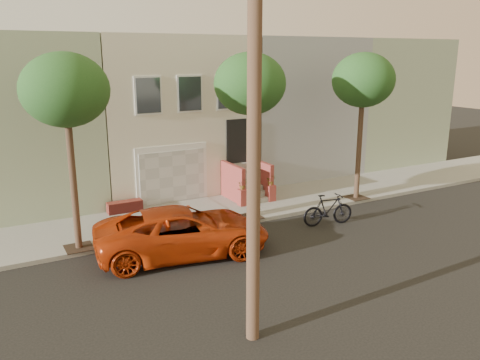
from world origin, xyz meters
TOP-DOWN VIEW (x-y plane):
  - ground at (0.00, 0.00)m, footprint 90.00×90.00m
  - sidewalk at (0.00, 5.35)m, footprint 40.00×3.70m
  - house_row at (0.00, 11.19)m, footprint 33.10×11.70m
  - tree_left at (-5.50, 3.90)m, footprint 2.70×2.57m
  - tree_mid at (1.00, 3.90)m, footprint 2.70×2.57m
  - tree_right at (6.50, 3.90)m, footprint 2.70×2.57m
  - pickup_truck at (-2.54, 2.06)m, footprint 5.99×3.53m
  - motorcycle at (3.37, 2.00)m, footprint 2.12×0.96m

SIDE VIEW (x-z plane):
  - ground at x=0.00m, z-range 0.00..0.00m
  - sidewalk at x=0.00m, z-range 0.00..0.15m
  - motorcycle at x=3.37m, z-range 0.00..1.23m
  - pickup_truck at x=-2.54m, z-range 0.00..1.56m
  - house_row at x=0.00m, z-range 0.14..7.14m
  - tree_left at x=-5.50m, z-range 2.11..8.41m
  - tree_mid at x=1.00m, z-range 2.11..8.41m
  - tree_right at x=6.50m, z-range 2.11..8.41m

